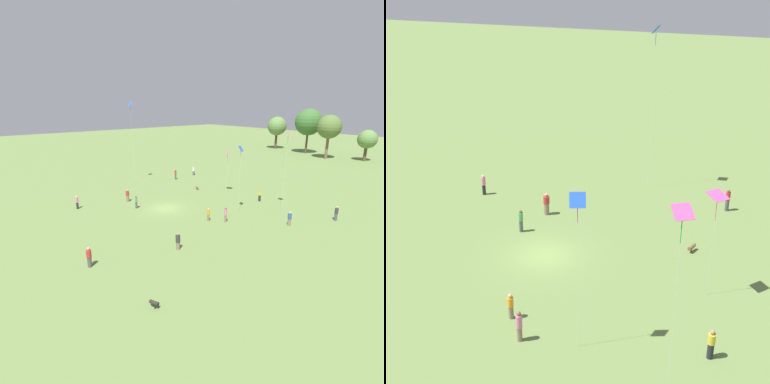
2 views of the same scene
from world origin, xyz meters
TOP-DOWN VIEW (x-y plane):
  - ground_plane at (0.00, 0.00)m, footprint 240.00×240.00m
  - person_1 at (6.01, 11.96)m, footprint 0.54×0.54m
  - person_2 at (-5.78, -2.54)m, footprint 0.61×0.61m
  - person_5 at (-2.47, -3.03)m, footprint 0.43×0.43m
  - person_6 at (-11.75, 10.37)m, footprint 0.40×0.40m
  - person_8 at (-7.29, -9.07)m, footprint 0.36×0.36m
  - person_9 at (8.39, 2.57)m, footprint 0.47×0.47m
  - person_10 at (6.87, 1.24)m, footprint 0.36×0.36m
  - kite_0 at (-14.21, 3.26)m, footprint 0.85×0.58m
  - kite_1 at (0.54, 10.88)m, footprint 1.37×1.36m
  - kite_2 at (10.46, 10.78)m, footprint 0.98×1.01m
  - kite_3 at (7.69, 5.54)m, footprint 0.72×0.88m
  - dog_1 at (-4.25, 9.07)m, footprint 0.83×0.46m

SIDE VIEW (x-z plane):
  - ground_plane at x=0.00m, z-range 0.00..0.00m
  - dog_1 at x=-4.25m, z-range 0.09..0.60m
  - person_10 at x=6.87m, z-range 0.01..1.59m
  - person_1 at x=6.01m, z-range -0.01..1.67m
  - person_2 at x=-5.78m, z-range -0.02..1.75m
  - person_5 at x=-2.47m, z-range 0.02..1.77m
  - person_8 at x=-7.29m, z-range 0.01..1.78m
  - person_6 at x=-11.75m, z-range 0.01..1.83m
  - person_9 at x=8.39m, z-range 0.02..1.83m
  - kite_1 at x=0.54m, z-range 2.97..9.56m
  - kite_3 at x=7.69m, z-range 3.61..12.18m
  - kite_2 at x=10.46m, z-range 4.34..14.39m
  - kite_0 at x=-14.21m, z-range 5.79..19.39m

